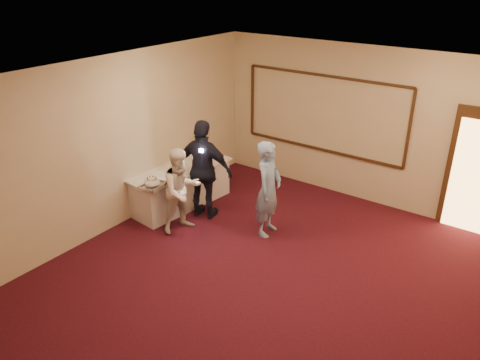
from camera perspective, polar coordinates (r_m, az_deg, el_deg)
name	(u,v)px	position (r m, az deg, el deg)	size (l,w,h in m)	color
floor	(257,282)	(7.11, 2.14, -12.34)	(7.00, 7.00, 0.00)	black
room_walls	(260,156)	(6.10, 2.44, 2.99)	(6.04, 7.04, 3.02)	beige
wall_molding	(323,114)	(9.48, 10.10, 7.96)	(3.45, 0.04, 1.55)	black
doorway	(478,174)	(8.85, 27.07, 0.70)	(1.05, 0.07, 2.20)	black
buffet_table	(181,186)	(9.10, -7.25, -0.78)	(1.03, 2.16, 0.77)	silver
pavlova_tray	(152,184)	(8.21, -10.65, -0.43)	(0.41, 0.50, 0.18)	silver
cupcake_stand	(202,147)	(9.53, -4.62, 4.02)	(0.28, 0.28, 0.41)	#D0405B
plate_stack_a	(181,163)	(8.97, -7.20, 2.03)	(0.18, 0.18, 0.15)	white
plate_stack_b	(200,159)	(9.12, -4.87, 2.55)	(0.18, 0.18, 0.15)	white
tart	(176,177)	(8.51, -7.86, 0.37)	(0.31, 0.31, 0.06)	white
man	(268,189)	(7.90, 3.49, -1.09)	(0.62, 0.40, 1.69)	#7F9ECB
woman	(182,191)	(8.09, -7.12, -1.28)	(0.73, 0.57, 1.51)	white
guest	(204,170)	(8.41, -4.41, 1.19)	(1.09, 0.45, 1.86)	black
camera_flash	(201,151)	(8.04, -4.74, 3.59)	(0.07, 0.04, 0.05)	white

